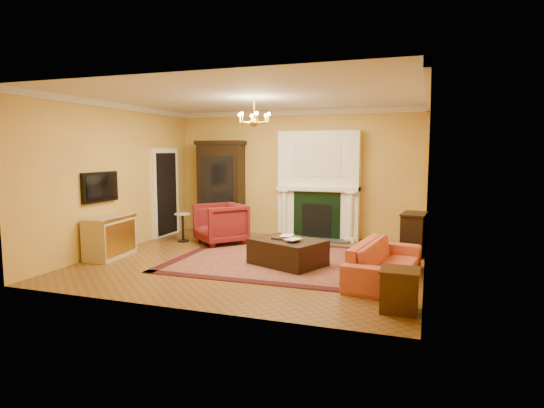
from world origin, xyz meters
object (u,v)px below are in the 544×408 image
at_px(commode, 110,237).
at_px(end_table, 400,291).
at_px(wingback_armchair, 221,222).
at_px(leather_ottoman, 288,252).
at_px(pedestal_table, 183,225).
at_px(console_table, 414,235).
at_px(coral_sofa, 385,255).
at_px(china_cabinet, 221,189).

bearing_deg(commode, end_table, -17.75).
height_order(wingback_armchair, leather_ottoman, wingback_armchair).
bearing_deg(wingback_armchair, end_table, 2.89).
height_order(pedestal_table, commode, commode).
bearing_deg(commode, console_table, 16.33).
xyz_separation_m(commode, coral_sofa, (5.14, 0.13, 0.01)).
distance_m(end_table, console_table, 3.38).
bearing_deg(leather_ottoman, wingback_armchair, 168.83).
distance_m(pedestal_table, coral_sofa, 4.89).
bearing_deg(console_table, china_cabinet, 174.24).
xyz_separation_m(coral_sofa, console_table, (0.37, 2.00, -0.00)).
relative_size(pedestal_table, commode, 0.61).
bearing_deg(pedestal_table, commode, -106.67).
height_order(end_table, leather_ottoman, end_table).
xyz_separation_m(pedestal_table, coral_sofa, (4.60, -1.68, 0.03)).
height_order(commode, leather_ottoman, commode).
distance_m(china_cabinet, pedestal_table, 1.55).
xyz_separation_m(china_cabinet, pedestal_table, (-0.34, -1.33, -0.72)).
bearing_deg(coral_sofa, end_table, -159.28).
relative_size(pedestal_table, coral_sofa, 0.31).
xyz_separation_m(wingback_armchair, console_table, (4.06, 0.25, -0.09)).
distance_m(pedestal_table, commode, 1.88).
relative_size(china_cabinet, pedestal_table, 3.39).
distance_m(china_cabinet, end_table, 6.40).
xyz_separation_m(commode, leather_ottoman, (3.41, 0.53, -0.15)).
relative_size(china_cabinet, wingback_armchair, 2.23).
height_order(china_cabinet, coral_sofa, china_cabinet).
distance_m(wingback_armchair, pedestal_table, 0.92).
distance_m(china_cabinet, coral_sofa, 5.26).
height_order(commode, console_table, console_table).
bearing_deg(leather_ottoman, end_table, -17.79).
bearing_deg(coral_sofa, china_cabinet, 62.69).
bearing_deg(end_table, console_table, 88.98).
height_order(coral_sofa, end_table, coral_sofa).
bearing_deg(china_cabinet, end_table, -45.42).
xyz_separation_m(wingback_armchair, coral_sofa, (3.69, -1.75, -0.09)).
bearing_deg(commode, china_cabinet, 69.64).
relative_size(coral_sofa, leather_ottoman, 1.70).
relative_size(china_cabinet, leather_ottoman, 1.81).
height_order(wingback_armchair, commode, wingback_armchair).
height_order(pedestal_table, console_table, console_table).
distance_m(pedestal_table, console_table, 4.98).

